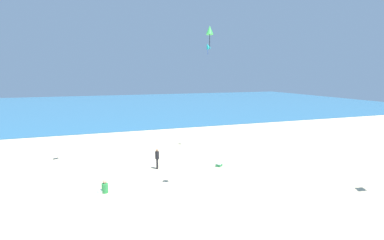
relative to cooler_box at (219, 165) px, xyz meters
The scene contains 7 objects.
ground_plane 3.07m from the cooler_box, 163.73° to the right, with size 120.00×120.00×0.00m, color beige.
ocean_water 45.86m from the cooler_box, 93.69° to the left, with size 120.00×60.00×0.05m, color teal.
cooler_box is the anchor object (origin of this frame).
person_3 8.49m from the cooler_box, 164.38° to the right, with size 0.67×0.50×0.75m.
person_4 4.47m from the cooler_box, 166.75° to the left, with size 0.37×0.37×1.42m.
kite_green 9.99m from the cooler_box, 122.53° to the right, with size 0.55×0.57×1.25m.
kite_teal 10.40m from the cooler_box, 75.82° to the left, with size 0.57×0.42×1.00m.
Camera 1 is at (-6.37, -8.67, 6.65)m, focal length 28.97 mm.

